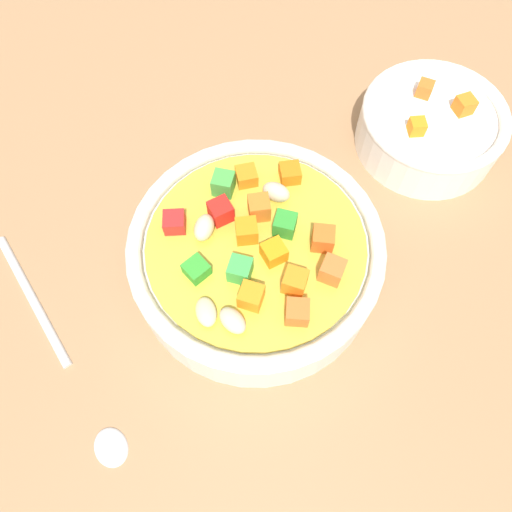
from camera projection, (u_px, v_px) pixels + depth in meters
ground_plane at (256, 275)px, 43.46cm from camera, size 140.00×140.00×2.00cm
soup_bowl_main at (256, 254)px, 39.83cm from camera, size 20.50×20.50×6.86cm
spoon at (64, 359)px, 38.58cm from camera, size 22.69×7.25×0.96cm
side_bowl_small at (430, 127)px, 46.61cm from camera, size 13.77×13.77×5.52cm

